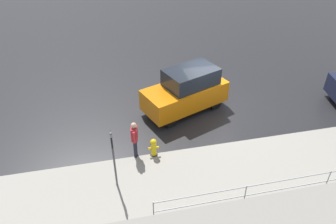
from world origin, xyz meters
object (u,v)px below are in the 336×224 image
Objects in this scene: sign_post at (113,152)px; pedestrian at (135,137)px; fire_hydrant at (154,148)px; moving_hatchback at (186,91)px.

pedestrian is at bearing -121.67° from sign_post.
sign_post is at bearing 58.33° from pedestrian.
pedestrian is (0.70, -0.12, 0.56)m from fire_hydrant.
moving_hatchback is at bearing -125.84° from fire_hydrant.
moving_hatchback is at bearing -131.26° from sign_post.
pedestrian is at bearing -9.93° from fire_hydrant.
moving_hatchback is 3.60m from fire_hydrant.
sign_post reaches higher than fire_hydrant.
moving_hatchback is 3.91m from pedestrian.
fire_hydrant is 0.33× the size of sign_post.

